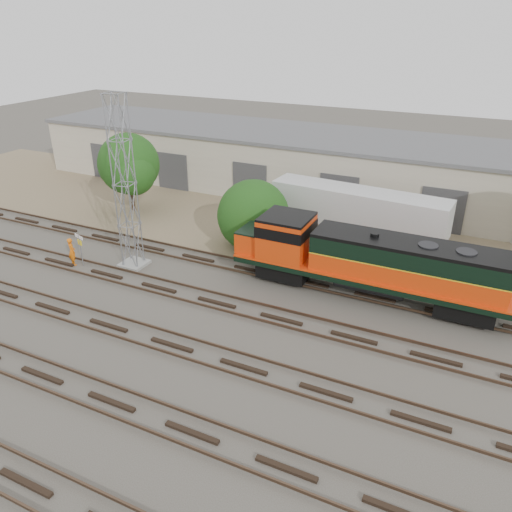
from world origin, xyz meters
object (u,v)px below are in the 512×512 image
at_px(locomotive, 367,261).
at_px(semi_trailer, 362,210).
at_px(signal_tower, 125,188).
at_px(worker, 72,251).

xyz_separation_m(locomotive, semi_trailer, (-2.28, 7.53, 0.17)).
height_order(signal_tower, worker, signal_tower).
height_order(locomotive, semi_trailer, locomotive).
height_order(worker, semi_trailer, semi_trailer).
xyz_separation_m(worker, semi_trailer, (16.01, 11.75, 1.49)).
bearing_deg(semi_trailer, signal_tower, -136.05).
bearing_deg(signal_tower, locomotive, 10.06).
xyz_separation_m(signal_tower, worker, (-3.67, -1.62, -4.36)).
relative_size(locomotive, signal_tower, 1.49).
xyz_separation_m(locomotive, signal_tower, (-14.62, -2.60, 3.03)).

